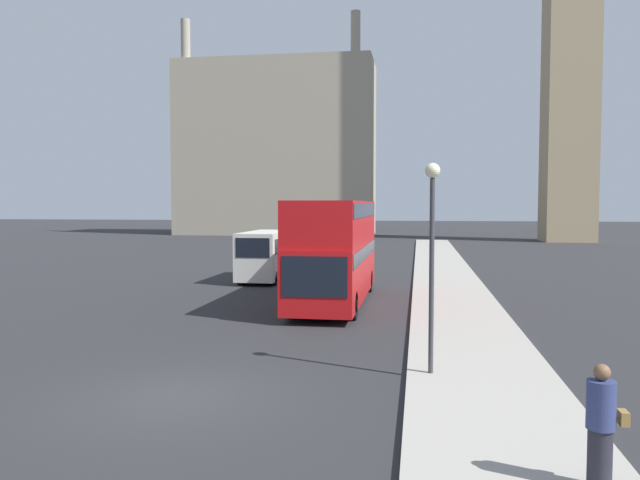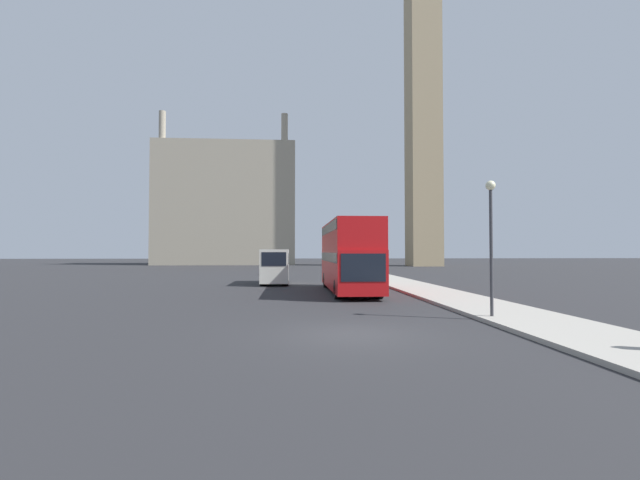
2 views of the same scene
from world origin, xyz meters
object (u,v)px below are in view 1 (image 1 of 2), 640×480
pedestrian (601,427)px  street_lamp (432,233)px  white_van (266,255)px  parked_sedan (307,250)px  red_double_decker_bus (335,247)px

pedestrian → street_lamp: bearing=111.2°
white_van → parked_sedan: white_van is taller
red_double_decker_bus → street_lamp: street_lamp is taller
red_double_decker_bus → pedestrian: bearing=-70.3°
pedestrian → red_double_decker_bus: bearing=109.7°
red_double_decker_bus → parked_sedan: red_double_decker_bus is taller
street_lamp → white_van: bearing=115.3°
red_double_decker_bus → white_van: size_ratio=1.87×
parked_sedan → red_double_decker_bus: bearing=-76.8°
parked_sedan → pedestrian: bearing=-73.9°
red_double_decker_bus → pedestrian: size_ratio=5.90×
red_double_decker_bus → parked_sedan: bearing=103.2°
red_double_decker_bus → pedestrian: red_double_decker_bus is taller
white_van → street_lamp: (8.65, -18.33, 2.08)m
street_lamp → red_double_decker_bus: bearing=109.0°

